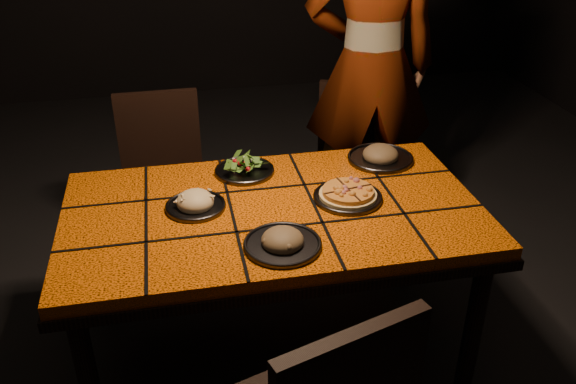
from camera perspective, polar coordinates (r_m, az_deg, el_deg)
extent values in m
cube|color=black|center=(2.82, -1.24, -14.99)|extent=(6.00, 7.00, 0.04)
cube|color=#EB6207|center=(2.37, -1.43, -1.94)|extent=(1.60, 0.90, 0.05)
cube|color=black|center=(2.39, -1.41, -2.86)|extent=(1.62, 0.92, 0.04)
cylinder|color=black|center=(2.53, 16.93, -12.12)|extent=(0.07, 0.07, 0.66)
cylinder|color=black|center=(2.89, -16.97, -6.33)|extent=(0.07, 0.07, 0.66)
cylinder|color=black|center=(3.06, 10.80, -3.34)|extent=(0.07, 0.07, 0.66)
cube|color=black|center=(3.13, -11.40, -0.16)|extent=(0.42, 0.42, 0.04)
cube|color=black|center=(3.19, -11.97, 5.32)|extent=(0.41, 0.05, 0.45)
cylinder|color=black|center=(3.11, -13.94, -5.68)|extent=(0.04, 0.04, 0.42)
cylinder|color=black|center=(3.11, -7.77, -5.04)|extent=(0.04, 0.04, 0.42)
cylinder|color=black|center=(3.40, -13.96, -2.51)|extent=(0.04, 0.04, 0.42)
cylinder|color=black|center=(3.40, -8.33, -1.92)|extent=(0.04, 0.04, 0.42)
cube|color=black|center=(3.41, 5.47, 2.21)|extent=(0.51, 0.51, 0.04)
cube|color=black|center=(3.47, 6.06, 6.84)|extent=(0.36, 0.19, 0.42)
cylinder|color=black|center=(3.40, 2.34, -1.89)|extent=(0.03, 0.03, 0.39)
cylinder|color=black|center=(3.36, 7.54, -2.49)|extent=(0.03, 0.03, 0.39)
cylinder|color=black|center=(3.66, 3.27, 0.55)|extent=(0.03, 0.03, 0.39)
cylinder|color=black|center=(3.63, 8.09, 0.01)|extent=(0.03, 0.03, 0.39)
imported|color=brown|center=(3.29, 7.75, 11.56)|extent=(0.77, 0.56, 1.93)
cylinder|color=#3D3D43|center=(2.42, 5.61, -0.54)|extent=(0.27, 0.27, 0.01)
torus|color=#3D3D43|center=(2.41, 5.62, -0.37)|extent=(0.27, 0.27, 0.01)
cylinder|color=#DAB770|center=(2.41, 5.62, -0.27)|extent=(0.26, 0.26, 0.01)
cylinder|color=gold|center=(2.40, 5.64, 0.04)|extent=(0.24, 0.24, 0.02)
cylinder|color=#3D3D43|center=(2.37, -8.63, -1.38)|extent=(0.23, 0.23, 0.01)
torus|color=#3D3D43|center=(2.37, -8.65, -1.22)|extent=(0.23, 0.23, 0.01)
ellipsoid|color=tan|center=(2.36, -8.68, -0.86)|extent=(0.14, 0.14, 0.08)
cylinder|color=#3D3D43|center=(2.61, -4.09, 1.94)|extent=(0.25, 0.25, 0.01)
torus|color=#3D3D43|center=(2.61, -4.09, 2.10)|extent=(0.26, 0.26, 0.01)
cylinder|color=#3D3D43|center=(2.12, -0.51, -4.99)|extent=(0.27, 0.27, 0.01)
torus|color=#3D3D43|center=(2.12, -0.51, -4.81)|extent=(0.27, 0.27, 0.01)
ellipsoid|color=brown|center=(2.11, -0.51, -4.35)|extent=(0.16, 0.16, 0.09)
cylinder|color=#3D3D43|center=(2.75, 8.62, 3.09)|extent=(0.29, 0.29, 0.01)
torus|color=#3D3D43|center=(2.74, 8.64, 3.24)|extent=(0.29, 0.29, 0.01)
ellipsoid|color=brown|center=(2.73, 8.67, 3.66)|extent=(0.17, 0.17, 0.10)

